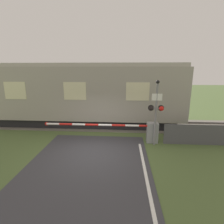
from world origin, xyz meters
TOP-DOWN VIEW (x-y plane):
  - ground_plane at (0.00, 0.00)m, footprint 80.00×80.00m
  - track_bed at (0.00, 4.32)m, footprint 36.00×3.20m
  - train at (-1.63, 4.32)m, footprint 14.22×2.72m
  - crossing_barrier at (2.44, 1.35)m, footprint 6.32×0.44m
  - signal_post at (3.09, 1.00)m, footprint 0.81×0.26m
  - roadside_fence at (5.44, 1.19)m, footprint 3.65×0.06m

SIDE VIEW (x-z plane):
  - ground_plane at x=0.00m, z-range 0.00..0.00m
  - track_bed at x=0.00m, z-range -0.04..0.09m
  - roadside_fence at x=5.44m, z-range 0.00..1.10m
  - crossing_barrier at x=2.44m, z-range 0.08..1.18m
  - signal_post at x=3.09m, z-range 0.24..3.64m
  - train at x=-1.63m, z-range 0.05..4.37m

